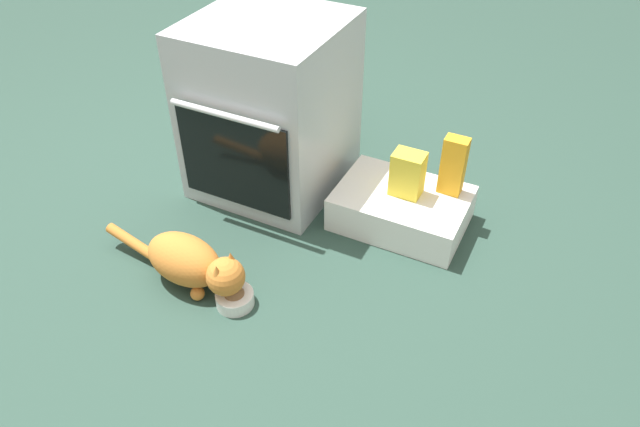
# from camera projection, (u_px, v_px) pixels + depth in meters

# --- Properties ---
(ground) EXTENTS (8.00, 8.00, 0.00)m
(ground) POSITION_uv_depth(u_px,v_px,m) (222.00, 245.00, 2.31)
(ground) COLOR #284238
(oven) EXTENTS (0.57, 0.62, 0.72)m
(oven) POSITION_uv_depth(u_px,v_px,m) (271.00, 108.00, 2.42)
(oven) COLOR #B7BABF
(oven) RESTS_ON ground
(pantry_cabinet) EXTENTS (0.51, 0.36, 0.15)m
(pantry_cabinet) POSITION_uv_depth(u_px,v_px,m) (401.00, 208.00, 2.37)
(pantry_cabinet) COLOR white
(pantry_cabinet) RESTS_ON ground
(food_bowl) EXTENTS (0.13, 0.13, 0.08)m
(food_bowl) POSITION_uv_depth(u_px,v_px,m) (235.00, 298.00, 2.05)
(food_bowl) COLOR white
(food_bowl) RESTS_ON ground
(cat) EXTENTS (0.64, 0.21, 0.20)m
(cat) POSITION_uv_depth(u_px,v_px,m) (191.00, 262.00, 2.08)
(cat) COLOR #C6752D
(cat) RESTS_ON ground
(juice_carton) EXTENTS (0.09, 0.06, 0.24)m
(juice_carton) POSITION_uv_depth(u_px,v_px,m) (453.00, 166.00, 2.26)
(juice_carton) COLOR orange
(juice_carton) RESTS_ON pantry_cabinet
(snack_bag) EXTENTS (0.12, 0.09, 0.18)m
(snack_bag) POSITION_uv_depth(u_px,v_px,m) (408.00, 174.00, 2.27)
(snack_bag) COLOR yellow
(snack_bag) RESTS_ON pantry_cabinet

